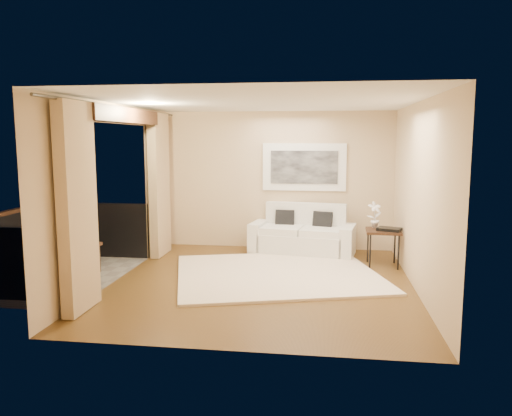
% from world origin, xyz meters
% --- Properties ---
extents(floor, '(5.00, 5.00, 0.00)m').
position_xyz_m(floor, '(0.00, 0.00, 0.00)').
color(floor, brown).
rests_on(floor, ground).
extents(room_shell, '(5.00, 6.40, 5.00)m').
position_xyz_m(room_shell, '(-2.13, 0.00, 2.52)').
color(room_shell, white).
rests_on(room_shell, ground).
extents(balcony, '(1.81, 2.60, 1.17)m').
position_xyz_m(balcony, '(-3.31, 0.00, 0.18)').
color(balcony, '#605B56').
rests_on(balcony, ground).
extents(curtains, '(0.16, 4.80, 2.64)m').
position_xyz_m(curtains, '(-2.11, 0.00, 1.34)').
color(curtains, tan).
rests_on(curtains, ground).
extents(artwork, '(1.62, 0.07, 0.92)m').
position_xyz_m(artwork, '(0.52, 2.46, 1.62)').
color(artwork, white).
rests_on(artwork, room_shell).
extents(rug, '(3.78, 3.50, 0.04)m').
position_xyz_m(rug, '(0.19, 0.46, 0.02)').
color(rug, '#F8E2C7').
rests_on(rug, floor).
extents(sofa, '(2.05, 1.13, 0.93)m').
position_xyz_m(sofa, '(0.53, 2.09, 0.33)').
color(sofa, white).
rests_on(sofa, floor).
extents(side_table, '(0.60, 0.60, 0.63)m').
position_xyz_m(side_table, '(1.93, 1.27, 0.57)').
color(side_table, '#321B10').
rests_on(side_table, floor).
extents(tray, '(0.45, 0.39, 0.05)m').
position_xyz_m(tray, '(2.02, 1.21, 0.66)').
color(tray, black).
rests_on(tray, side_table).
extents(orchid, '(0.29, 0.25, 0.46)m').
position_xyz_m(orchid, '(1.79, 1.44, 0.86)').
color(orchid, white).
rests_on(orchid, side_table).
extents(bistro_table, '(0.61, 0.61, 0.70)m').
position_xyz_m(bistro_table, '(-3.54, 0.51, 0.62)').
color(bistro_table, '#321B10').
rests_on(bistro_table, balcony).
extents(balcony_chair_far, '(0.56, 0.56, 1.02)m').
position_xyz_m(balcony_chair_far, '(-2.97, 0.03, 0.59)').
color(balcony_chair_far, '#321B10').
rests_on(balcony_chair_far, balcony).
extents(balcony_chair_near, '(0.45, 0.45, 0.96)m').
position_xyz_m(balcony_chair_near, '(-3.14, -0.74, 0.56)').
color(balcony_chair_near, '#321B10').
rests_on(balcony_chair_near, balcony).
extents(ice_bucket, '(0.18, 0.18, 0.20)m').
position_xyz_m(ice_bucket, '(-3.72, 0.63, 0.80)').
color(ice_bucket, silver).
rests_on(ice_bucket, bistro_table).
extents(candle, '(0.06, 0.06, 0.07)m').
position_xyz_m(candle, '(-3.48, 0.63, 0.74)').
color(candle, red).
rests_on(candle, bistro_table).
extents(vase, '(0.04, 0.04, 0.18)m').
position_xyz_m(vase, '(-3.54, 0.29, 0.79)').
color(vase, silver).
rests_on(vase, bistro_table).
extents(glass_a, '(0.06, 0.06, 0.12)m').
position_xyz_m(glass_a, '(-3.43, 0.42, 0.76)').
color(glass_a, white).
rests_on(glass_a, bistro_table).
extents(glass_b, '(0.06, 0.06, 0.12)m').
position_xyz_m(glass_b, '(-3.42, 0.53, 0.76)').
color(glass_b, silver).
rests_on(glass_b, bistro_table).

